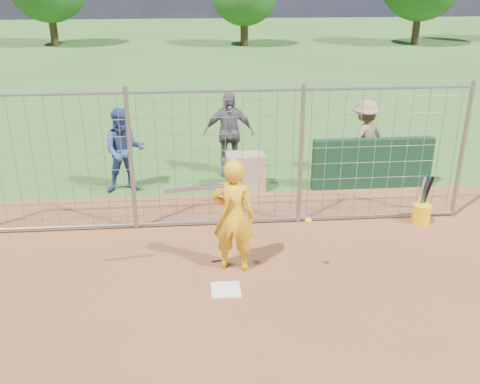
{
  "coord_description": "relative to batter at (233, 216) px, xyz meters",
  "views": [
    {
      "loc": [
        -0.39,
        -6.93,
        4.35
      ],
      "look_at": [
        0.3,
        0.8,
        1.15
      ],
      "focal_mm": 40.0,
      "sensor_mm": 36.0,
      "label": 1
    }
  ],
  "objects": [
    {
      "name": "home_plate",
      "position": [
        -0.17,
        -0.64,
        -0.9
      ],
      "size": [
        0.43,
        0.43,
        0.02
      ],
      "primitive_type": "cube",
      "color": "silver",
      "rests_on": "ground"
    },
    {
      "name": "dugout_wall",
      "position": [
        3.23,
        3.16,
        -0.36
      ],
      "size": [
        2.6,
        0.2,
        1.1
      ],
      "primitive_type": "cube",
      "color": "#11381E",
      "rests_on": "ground"
    },
    {
      "name": "bystander_a",
      "position": [
        -2.02,
        3.43,
        -0.01
      ],
      "size": [
        0.95,
        0.78,
        1.8
      ],
      "primitive_type": "imported",
      "rotation": [
        0.0,
        0.0,
        0.12
      ],
      "color": "navy",
      "rests_on": "ground"
    },
    {
      "name": "equipment_in_play",
      "position": [
        -0.18,
        -0.3,
        0.45
      ],
      "size": [
        2.15,
        0.21,
        0.64
      ],
      "color": "silver",
      "rests_on": "ground"
    },
    {
      "name": "bucket_with_bats",
      "position": [
        3.61,
        1.32,
        -0.67
      ],
      "size": [
        0.34,
        0.39,
        0.97
      ],
      "color": "yellow",
      "rests_on": "ground"
    },
    {
      "name": "equipment_bin",
      "position": [
        0.51,
        3.31,
        -0.51
      ],
      "size": [
        0.82,
        0.59,
        0.8
      ],
      "primitive_type": "cube",
      "rotation": [
        0.0,
        0.0,
        0.05
      ],
      "color": "tan",
      "rests_on": "ground"
    },
    {
      "name": "batter",
      "position": [
        0.0,
        0.0,
        0.0
      ],
      "size": [
        0.76,
        0.59,
        1.82
      ],
      "primitive_type": "imported",
      "rotation": [
        0.0,
        0.0,
        2.88
      ],
      "color": "#EDAC14",
      "rests_on": "ground"
    },
    {
      "name": "ground",
      "position": [
        -0.17,
        -0.44,
        -0.91
      ],
      "size": [
        100.0,
        100.0,
        0.0
      ],
      "primitive_type": "plane",
      "color": "#2D591E",
      "rests_on": "ground"
    },
    {
      "name": "bystander_c",
      "position": [
        3.27,
        3.94,
        -0.04
      ],
      "size": [
        1.3,
        1.14,
        1.75
      ],
      "primitive_type": "imported",
      "rotation": [
        0.0,
        0.0,
        3.68
      ],
      "color": "#8F6A4E",
      "rests_on": "ground"
    },
    {
      "name": "backstop_fence",
      "position": [
        -0.17,
        1.56,
        0.35
      ],
      "size": [
        9.08,
        0.08,
        2.6
      ],
      "color": "gray",
      "rests_on": "ground"
    },
    {
      "name": "bystander_b",
      "position": [
        0.22,
        4.29,
        0.06
      ],
      "size": [
        1.15,
        0.5,
        1.95
      ],
      "primitive_type": "imported",
      "rotation": [
        0.0,
        0.0,
        0.02
      ],
      "color": "#56565B",
      "rests_on": "ground"
    }
  ]
}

